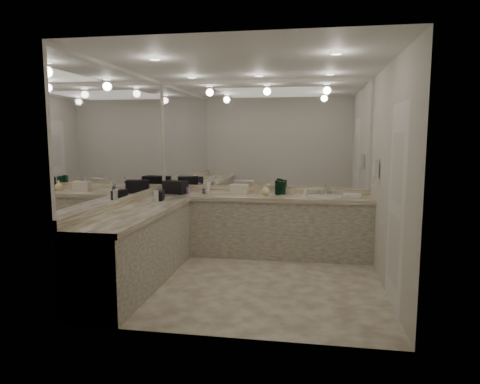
% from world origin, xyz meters
% --- Properties ---
extents(floor, '(3.20, 3.20, 0.00)m').
position_xyz_m(floor, '(0.00, 0.00, 0.00)').
color(floor, beige).
rests_on(floor, ground).
extents(ceiling, '(3.20, 3.20, 0.00)m').
position_xyz_m(ceiling, '(0.00, 0.00, 2.60)').
color(ceiling, white).
rests_on(ceiling, floor).
extents(wall_back, '(3.20, 0.02, 2.60)m').
position_xyz_m(wall_back, '(0.00, 1.50, 1.30)').
color(wall_back, beige).
rests_on(wall_back, floor).
extents(wall_left, '(0.02, 3.00, 2.60)m').
position_xyz_m(wall_left, '(-1.60, 0.00, 1.30)').
color(wall_left, beige).
rests_on(wall_left, floor).
extents(wall_right, '(0.02, 3.00, 2.60)m').
position_xyz_m(wall_right, '(1.60, 0.00, 1.30)').
color(wall_right, beige).
rests_on(wall_right, floor).
extents(vanity_back_base, '(3.20, 0.60, 0.84)m').
position_xyz_m(vanity_back_base, '(0.00, 1.20, 0.42)').
color(vanity_back_base, beige).
rests_on(vanity_back_base, floor).
extents(vanity_back_top, '(3.20, 0.64, 0.06)m').
position_xyz_m(vanity_back_top, '(0.00, 1.19, 0.87)').
color(vanity_back_top, silver).
rests_on(vanity_back_top, vanity_back_base).
extents(vanity_left_base, '(0.60, 2.40, 0.84)m').
position_xyz_m(vanity_left_base, '(-1.30, -0.30, 0.42)').
color(vanity_left_base, beige).
rests_on(vanity_left_base, floor).
extents(vanity_left_top, '(0.64, 2.42, 0.06)m').
position_xyz_m(vanity_left_top, '(-1.29, -0.30, 0.87)').
color(vanity_left_top, silver).
rests_on(vanity_left_top, vanity_left_base).
extents(backsplash_back, '(3.20, 0.04, 0.10)m').
position_xyz_m(backsplash_back, '(0.00, 1.48, 0.95)').
color(backsplash_back, silver).
rests_on(backsplash_back, vanity_back_top).
extents(backsplash_left, '(0.04, 3.00, 0.10)m').
position_xyz_m(backsplash_left, '(-1.58, 0.00, 0.95)').
color(backsplash_left, silver).
rests_on(backsplash_left, vanity_left_top).
extents(mirror_back, '(3.12, 0.01, 1.55)m').
position_xyz_m(mirror_back, '(0.00, 1.49, 1.77)').
color(mirror_back, white).
rests_on(mirror_back, wall_back).
extents(mirror_left, '(0.01, 2.92, 1.55)m').
position_xyz_m(mirror_left, '(-1.59, 0.00, 1.77)').
color(mirror_left, white).
rests_on(mirror_left, wall_left).
extents(sink, '(0.44, 0.44, 0.03)m').
position_xyz_m(sink, '(0.95, 1.20, 0.90)').
color(sink, white).
rests_on(sink, vanity_back_top).
extents(faucet, '(0.24, 0.16, 0.14)m').
position_xyz_m(faucet, '(0.95, 1.41, 0.97)').
color(faucet, silver).
rests_on(faucet, vanity_back_top).
extents(wall_phone, '(0.06, 0.10, 0.24)m').
position_xyz_m(wall_phone, '(1.56, 0.70, 1.35)').
color(wall_phone, white).
rests_on(wall_phone, wall_right).
extents(door, '(0.02, 0.82, 2.10)m').
position_xyz_m(door, '(1.59, -0.50, 1.05)').
color(door, white).
rests_on(door, wall_right).
extents(black_toiletry_bag, '(0.38, 0.30, 0.19)m').
position_xyz_m(black_toiletry_bag, '(-1.29, 1.15, 1.00)').
color(black_toiletry_bag, black).
rests_on(black_toiletry_bag, vanity_back_top).
extents(black_bag_spill, '(0.15, 0.26, 0.13)m').
position_xyz_m(black_bag_spill, '(-1.30, 0.48, 0.97)').
color(black_bag_spill, black).
rests_on(black_bag_spill, vanity_left_top).
extents(cream_cosmetic_case, '(0.27, 0.18, 0.15)m').
position_xyz_m(cream_cosmetic_case, '(-0.32, 1.22, 0.98)').
color(cream_cosmetic_case, beige).
rests_on(cream_cosmetic_case, vanity_back_top).
extents(hand_towel, '(0.24, 0.16, 0.04)m').
position_xyz_m(hand_towel, '(1.32, 1.24, 0.92)').
color(hand_towel, white).
rests_on(hand_towel, vanity_back_top).
extents(lotion_left, '(0.06, 0.06, 0.15)m').
position_xyz_m(lotion_left, '(-1.30, 0.36, 0.98)').
color(lotion_left, white).
rests_on(lotion_left, vanity_left_top).
extents(soap_bottle_a, '(0.09, 0.09, 0.21)m').
position_xyz_m(soap_bottle_a, '(-0.82, 1.26, 1.01)').
color(soap_bottle_a, silver).
rests_on(soap_bottle_a, vanity_back_top).
extents(soap_bottle_b, '(0.10, 0.10, 0.21)m').
position_xyz_m(soap_bottle_b, '(-0.38, 1.23, 1.01)').
color(soap_bottle_b, white).
rests_on(soap_bottle_b, vanity_back_top).
extents(soap_bottle_c, '(0.15, 0.15, 0.16)m').
position_xyz_m(soap_bottle_c, '(0.08, 1.21, 0.98)').
color(soap_bottle_c, '#F5E496').
rests_on(soap_bottle_c, vanity_back_top).
extents(green_bottle_0, '(0.07, 0.07, 0.19)m').
position_xyz_m(green_bottle_0, '(0.25, 1.26, 1.00)').
color(green_bottle_0, '#155033').
rests_on(green_bottle_0, vanity_back_top).
extents(green_bottle_1, '(0.06, 0.06, 0.21)m').
position_xyz_m(green_bottle_1, '(0.23, 1.33, 1.00)').
color(green_bottle_1, '#155033').
rests_on(green_bottle_1, vanity_back_top).
extents(green_bottle_2, '(0.07, 0.07, 0.19)m').
position_xyz_m(green_bottle_2, '(0.32, 1.35, 0.99)').
color(green_bottle_2, '#155033').
rests_on(green_bottle_2, vanity_back_top).
extents(green_bottle_3, '(0.06, 0.06, 0.19)m').
position_xyz_m(green_bottle_3, '(0.27, 1.36, 1.00)').
color(green_bottle_3, '#155033').
rests_on(green_bottle_3, vanity_back_top).
extents(amenity_bottle_0, '(0.07, 0.07, 0.10)m').
position_xyz_m(amenity_bottle_0, '(-1.10, 1.17, 0.95)').
color(amenity_bottle_0, '#9966B2').
rests_on(amenity_bottle_0, vanity_back_top).
extents(amenity_bottle_1, '(0.04, 0.04, 0.10)m').
position_xyz_m(amenity_bottle_1, '(0.65, 1.18, 0.95)').
color(amenity_bottle_1, white).
rests_on(amenity_bottle_1, vanity_back_top).
extents(amenity_bottle_2, '(0.04, 0.04, 0.08)m').
position_xyz_m(amenity_bottle_2, '(-0.86, 1.20, 0.94)').
color(amenity_bottle_2, '#3F3F4C').
rests_on(amenity_bottle_2, vanity_back_top).
extents(amenity_bottle_3, '(0.04, 0.04, 0.14)m').
position_xyz_m(amenity_bottle_3, '(-0.09, 1.27, 0.97)').
color(amenity_bottle_3, '#E0B28C').
rests_on(amenity_bottle_3, vanity_back_top).
extents(amenity_bottle_4, '(0.05, 0.05, 0.12)m').
position_xyz_m(amenity_bottle_4, '(-0.84, 1.28, 0.96)').
color(amenity_bottle_4, '#9966B2').
rests_on(amenity_bottle_4, vanity_back_top).
extents(amenity_bottle_5, '(0.04, 0.04, 0.09)m').
position_xyz_m(amenity_bottle_5, '(0.47, 1.30, 0.94)').
color(amenity_bottle_5, '#E0B28C').
rests_on(amenity_bottle_5, vanity_back_top).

